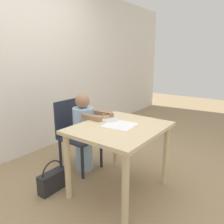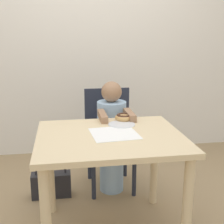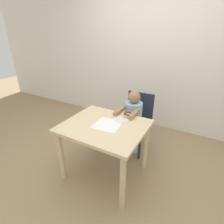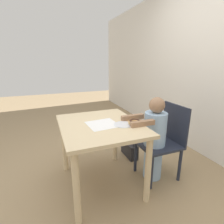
{
  "view_description": "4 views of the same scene",
  "coord_description": "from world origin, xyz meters",
  "px_view_note": "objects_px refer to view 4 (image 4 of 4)",
  "views": [
    {
      "loc": [
        -1.7,
        -1.16,
        1.39
      ],
      "look_at": [
        0.03,
        0.12,
        0.84
      ],
      "focal_mm": 35.0,
      "sensor_mm": 36.0,
      "label": 1
    },
    {
      "loc": [
        -0.29,
        -1.87,
        1.36
      ],
      "look_at": [
        0.03,
        0.12,
        0.84
      ],
      "focal_mm": 50.0,
      "sensor_mm": 36.0,
      "label": 2
    },
    {
      "loc": [
        0.93,
        -1.48,
        1.7
      ],
      "look_at": [
        0.03,
        0.12,
        0.84
      ],
      "focal_mm": 28.0,
      "sensor_mm": 36.0,
      "label": 3
    },
    {
      "loc": [
        1.6,
        -0.5,
        1.34
      ],
      "look_at": [
        0.03,
        0.12,
        0.84
      ],
      "focal_mm": 28.0,
      "sensor_mm": 36.0,
      "label": 4
    }
  ],
  "objects_px": {
    "handbag": "(129,148)",
    "donut": "(135,122)",
    "child_figure": "(154,139)",
    "chair": "(163,141)"
  },
  "relations": [
    {
      "from": "handbag",
      "to": "donut",
      "type": "bearing_deg",
      "value": -23.57
    },
    {
      "from": "child_figure",
      "to": "handbag",
      "type": "height_order",
      "value": "child_figure"
    },
    {
      "from": "chair",
      "to": "donut",
      "type": "relative_size",
      "value": 6.55
    },
    {
      "from": "chair",
      "to": "child_figure",
      "type": "bearing_deg",
      "value": -90.0
    },
    {
      "from": "donut",
      "to": "child_figure",
      "type": "bearing_deg",
      "value": 99.67
    },
    {
      "from": "chair",
      "to": "handbag",
      "type": "height_order",
      "value": "chair"
    },
    {
      "from": "chair",
      "to": "donut",
      "type": "bearing_deg",
      "value": -83.39
    },
    {
      "from": "child_figure",
      "to": "handbag",
      "type": "distance_m",
      "value": 0.64
    },
    {
      "from": "chair",
      "to": "handbag",
      "type": "distance_m",
      "value": 0.64
    },
    {
      "from": "child_figure",
      "to": "donut",
      "type": "distance_m",
      "value": 0.38
    }
  ]
}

